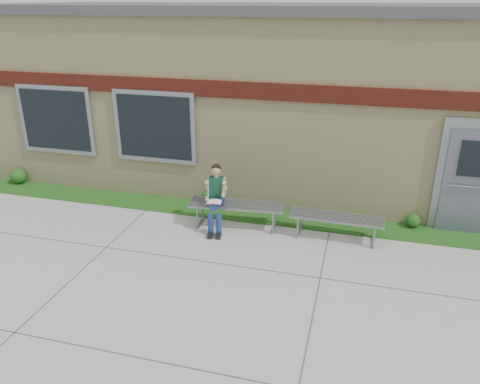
% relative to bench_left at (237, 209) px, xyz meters
% --- Properties ---
extents(ground, '(80.00, 80.00, 0.00)m').
position_rel_bench_left_xyz_m(ground, '(0.87, -2.00, -0.38)').
color(ground, '#9E9E99').
rests_on(ground, ground).
extents(grass_strip, '(16.00, 0.80, 0.02)m').
position_rel_bench_left_xyz_m(grass_strip, '(0.87, 0.60, -0.37)').
color(grass_strip, '#1E4713').
rests_on(grass_strip, ground).
extents(school_building, '(16.20, 6.22, 4.20)m').
position_rel_bench_left_xyz_m(school_building, '(0.87, 3.99, 1.72)').
color(school_building, beige).
rests_on(school_building, ground).
extents(bench_left, '(1.96, 0.72, 0.50)m').
position_rel_bench_left_xyz_m(bench_left, '(0.00, 0.00, 0.00)').
color(bench_left, slate).
rests_on(bench_left, ground).
extents(bench_right, '(1.80, 0.54, 0.46)m').
position_rel_bench_left_xyz_m(bench_right, '(2.00, 0.00, -0.03)').
color(bench_right, slate).
rests_on(bench_right, ground).
extents(girl, '(0.48, 0.78, 1.33)m').
position_rel_bench_left_xyz_m(girl, '(-0.37, -0.20, 0.33)').
color(girl, navy).
rests_on(girl, ground).
extents(shrub_west, '(0.38, 0.38, 0.38)m').
position_rel_bench_left_xyz_m(shrub_west, '(-5.90, 0.85, -0.17)').
color(shrub_west, '#1E4713').
rests_on(shrub_west, grass_strip).
extents(shrub_mid, '(0.35, 0.35, 0.35)m').
position_rel_bench_left_xyz_m(shrub_mid, '(-0.87, 0.85, -0.19)').
color(shrub_mid, '#1E4713').
rests_on(shrub_mid, grass_strip).
extents(shrub_east, '(0.28, 0.28, 0.28)m').
position_rel_bench_left_xyz_m(shrub_east, '(3.49, 0.85, -0.22)').
color(shrub_east, '#1E4713').
rests_on(shrub_east, grass_strip).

